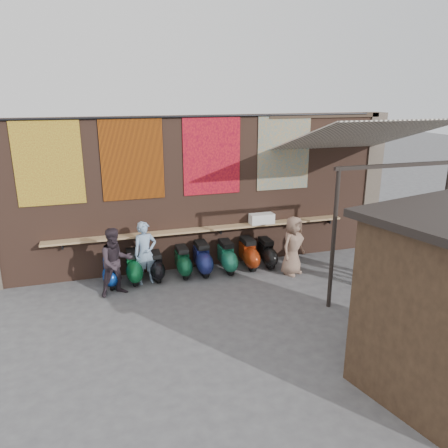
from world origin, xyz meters
The scene contains 30 objects.
ground centered at (0.00, 0.00, 0.00)m, with size 70.00×70.00×0.00m, color #474749.
brick_wall centered at (0.00, 2.70, 2.00)m, with size 10.00×0.40×4.00m, color brown.
pier_right centered at (5.20, 2.70, 2.00)m, with size 0.50×0.50×4.00m, color #4C4238.
eating_counter centered at (0.00, 2.33, 1.10)m, with size 8.00×0.32×0.05m, color #9E7A51.
shelf_box centered at (1.64, 2.30, 1.26)m, with size 0.66×0.31×0.27m, color white.
tapestry_redgold centered at (-3.60, 2.48, 3.00)m, with size 1.50×0.02×2.00m, color #8A3614.
tapestry_sun centered at (-1.70, 2.48, 3.00)m, with size 1.50×0.02×2.00m, color #B94D0A.
tapestry_orange centered at (0.30, 2.48, 3.00)m, with size 1.50×0.02×2.00m, color red.
tapestry_multi centered at (2.30, 2.48, 3.00)m, with size 1.50×0.02×2.00m, color teal.
hang_rail centered at (0.00, 2.47, 3.98)m, with size 0.06×0.06×9.50m, color black.
scooter_stool_0 centered at (-2.44, 1.96, 0.39)m, with size 0.37×0.81×0.77m, color navy, non-canonical shape.
scooter_stool_1 centered at (-1.88, 2.00, 0.40)m, with size 0.38×0.84×0.79m, color #0D612F, non-canonical shape.
scooter_stool_2 centered at (-1.31, 1.99, 0.35)m, with size 0.33×0.74×0.70m, color black, non-canonical shape.
scooter_stool_3 centered at (-0.63, 2.01, 0.38)m, with size 0.36×0.80×0.76m, color #0D4527, non-canonical shape.
scooter_stool_4 centered at (-0.11, 2.00, 0.41)m, with size 0.39×0.87×0.83m, color navy, non-canonical shape.
scooter_stool_5 centered at (0.54, 1.96, 0.41)m, with size 0.38×0.85×0.81m, color #1C7152, non-canonical shape.
scooter_stool_6 centered at (1.17, 2.01, 0.41)m, with size 0.38×0.85×0.81m, color maroon, non-canonical shape.
scooter_stool_7 centered at (1.68, 1.98, 0.38)m, with size 0.36×0.79×0.76m, color black, non-canonical shape.
diner_left centered at (-1.59, 1.86, 0.79)m, with size 0.57×0.38×1.58m, color #819DBC.
diner_right centered at (-2.32, 1.40, 0.81)m, with size 0.79×0.62×1.62m, color #2B2128.
shopper_navy centered at (4.03, 0.35, 0.86)m, with size 1.01×0.42×1.73m, color #171F34.
shopper_grey centered at (3.70, -0.23, 0.86)m, with size 1.11×0.64×1.71m, color #5D5D62.
shopper_tan centered at (2.11, 1.30, 0.78)m, with size 0.76×0.49×1.55m, color #876856.
stall_sign centered at (2.28, -2.57, 2.02)m, with size 1.20×0.04×0.50m, color gold.
stall_shelf centered at (2.28, -2.57, 1.02)m, with size 2.14×0.10×0.06m, color #473321.
awning_canvas centered at (3.50, 0.90, 3.55)m, with size 3.20×3.40×0.03m, color beige.
awning_ledger centered at (3.50, 2.49, 3.95)m, with size 3.30×0.08×0.12m, color #33261C.
awning_header centered at (3.50, -0.60, 3.08)m, with size 3.00×0.08×0.08m, color black.
awning_post_left centered at (2.10, -0.60, 1.55)m, with size 0.09×0.09×3.10m, color black.
awning_post_right centered at (4.90, -0.60, 1.55)m, with size 0.09×0.09×3.10m, color black.
Camera 1 is at (-2.69, -8.26, 4.58)m, focal length 35.00 mm.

